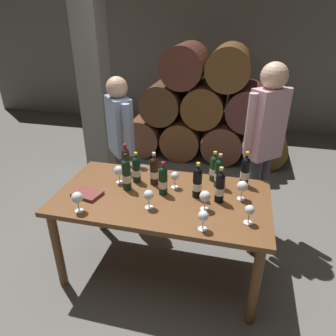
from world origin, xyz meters
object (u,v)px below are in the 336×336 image
wine_bottle_4 (197,182)px  wine_bottle_6 (126,174)px  wine_bottle_1 (245,171)px  wine_glass_5 (119,171)px  wine_bottle_3 (163,180)px  wine_bottle_5 (220,187)px  wine_bottle_8 (126,160)px  sommelier_presenting (265,138)px  wine_bottle_9 (214,168)px  wine_bottle_2 (219,173)px  wine_glass_7 (242,187)px  wine_glass_6 (250,211)px  tasting_notebook (87,194)px  taster_seated_left (121,138)px  wine_glass_3 (175,177)px  wine_glass_1 (149,196)px  wine_glass_2 (77,198)px  dining_table (162,205)px  wine_bottle_7 (154,171)px  wine_bottle_0 (136,169)px  wine_glass_0 (205,197)px

wine_bottle_4 → wine_bottle_6: (-0.58, -0.02, 0.01)m
wine_bottle_1 → wine_glass_5: wine_bottle_1 is taller
wine_bottle_3 → wine_bottle_5: 0.45m
wine_bottle_4 → wine_glass_5: size_ratio=1.88×
wine_bottle_8 → sommelier_presenting: (1.20, 0.44, 0.16)m
wine_bottle_9 → wine_bottle_8: bearing=-176.5°
wine_bottle_4 → wine_bottle_2: bearing=52.7°
wine_bottle_6 → wine_glass_7: size_ratio=2.00×
wine_glass_7 → sommelier_presenting: size_ratio=0.09×
wine_glass_6 → wine_glass_7: wine_glass_7 is taller
tasting_notebook → taster_seated_left: bearing=105.6°
wine_bottle_5 → wine_glass_7: wine_bottle_5 is taller
sommelier_presenting → wine_glass_5: bearing=-152.2°
wine_bottle_5 → wine_bottle_3: bearing=179.2°
wine_glass_3 → wine_glass_6: 0.70m
wine_glass_1 → wine_glass_2: bearing=-161.5°
dining_table → wine_bottle_8: size_ratio=6.03×
wine_bottle_1 → wine_bottle_2: (-0.21, -0.08, -0.00)m
wine_bottle_7 → wine_glass_1: (0.06, -0.36, -0.02)m
wine_bottle_5 → wine_bottle_2: bearing=96.9°
wine_glass_5 → wine_glass_6: bearing=-16.8°
wine_bottle_6 → wine_bottle_1: bearing=17.4°
wine_bottle_0 → wine_glass_3: 0.34m
tasting_notebook → wine_glass_0: bearing=14.3°
wine_glass_3 → wine_glass_7: size_ratio=0.91×
wine_bottle_2 → wine_glass_7: wine_bottle_2 is taller
wine_bottle_7 → wine_glass_2: (-0.43, -0.52, -0.01)m
sommelier_presenting → taster_seated_left: 1.42m
wine_glass_0 → wine_glass_1: size_ratio=1.04×
wine_bottle_7 → dining_table: bearing=-56.5°
dining_table → wine_bottle_0: size_ratio=6.20×
wine_bottle_4 → wine_glass_1: size_ratio=1.97×
tasting_notebook → sommelier_presenting: (1.37, 0.89, 0.27)m
wine_bottle_5 → wine_glass_1: (-0.50, -0.22, -0.02)m
wine_glass_0 → wine_glass_3: wine_glass_0 is taller
wine_glass_6 → wine_glass_7: 0.31m
wine_bottle_5 → wine_glass_7: bearing=22.7°
wine_bottle_3 → wine_glass_6: (0.67, -0.24, -0.02)m
wine_bottle_9 → wine_bottle_4: bearing=-108.1°
dining_table → wine_bottle_3: wine_bottle_3 is taller
sommelier_presenting → dining_table: bearing=-136.3°
wine_bottle_9 → wine_bottle_1: bearing=-6.6°
wine_bottle_1 → sommelier_presenting: 0.47m
wine_glass_0 → wine_bottle_8: bearing=151.4°
wine_bottle_0 → wine_bottle_2: wine_bottle_2 is taller
wine_glass_3 → wine_glass_5: bearing=-176.6°
wine_bottle_8 → wine_glass_6: size_ratio=1.96×
wine_glass_0 → wine_glass_6: 0.33m
wine_glass_7 → wine_glass_6: bearing=-79.1°
wine_bottle_1 → wine_glass_7: 0.23m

